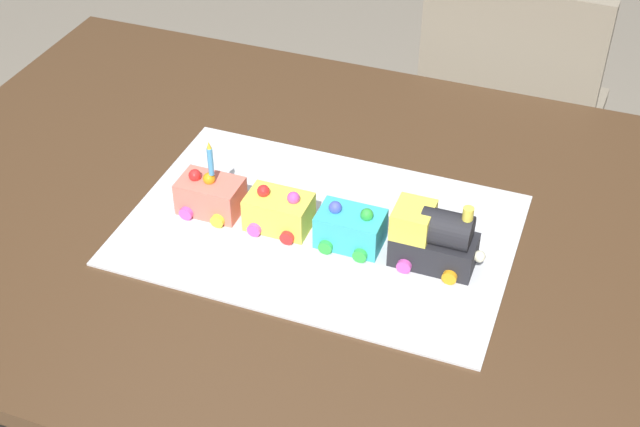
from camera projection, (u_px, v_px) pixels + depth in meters
dining_table at (299, 264)px, 1.48m from camera, size 1.40×1.00×0.74m
chair at (509, 118)px, 2.13m from camera, size 0.42×0.42×0.86m
cake_board at (320, 229)px, 1.38m from camera, size 0.60×0.40×0.00m
cake_locomotive at (434, 238)px, 1.29m from camera, size 0.14×0.08×0.12m
cake_car_caboose_turquoise at (350, 228)px, 1.33m from camera, size 0.10×0.08×0.07m
cake_car_flatbed_lemon at (279, 211)px, 1.37m from camera, size 0.10×0.08×0.07m
cake_car_tanker_coral at (210, 195)px, 1.40m from camera, size 0.10×0.08×0.07m
birthday_candle at (210, 159)px, 1.35m from camera, size 0.01×0.01×0.06m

